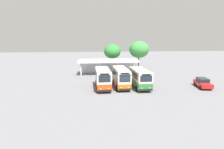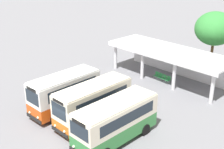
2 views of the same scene
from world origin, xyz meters
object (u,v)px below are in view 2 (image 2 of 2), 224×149
at_px(city_bus_second_in_row, 93,102).
at_px(city_bus_middle_cream, 116,120).
at_px(waiting_chair_middle_seat, 164,78).
at_px(waiting_chair_fourth_seat, 168,79).
at_px(city_bus_nearest_orange, 65,92).
at_px(waiting_chair_end_by_column, 156,75).
at_px(waiting_chair_second_from_end, 160,76).

bearing_deg(city_bus_second_in_row, city_bus_middle_cream, -10.18).
relative_size(waiting_chair_middle_seat, waiting_chair_fourth_seat, 1.00).
distance_m(city_bus_nearest_orange, waiting_chair_middle_seat, 11.65).
distance_m(city_bus_middle_cream, waiting_chair_end_by_column, 12.70).
relative_size(city_bus_middle_cream, waiting_chair_fourth_seat, 8.13).
height_order(city_bus_nearest_orange, waiting_chair_end_by_column, city_bus_nearest_orange).
distance_m(city_bus_nearest_orange, waiting_chair_end_by_column, 11.60).
bearing_deg(waiting_chair_second_from_end, city_bus_second_in_row, -82.03).
bearing_deg(waiting_chair_middle_seat, city_bus_second_in_row, -84.92).
xyz_separation_m(city_bus_second_in_row, waiting_chair_fourth_seat, (-0.40, 10.79, -1.30)).
bearing_deg(city_bus_nearest_orange, waiting_chair_fourth_seat, 76.26).
xyz_separation_m(waiting_chair_second_from_end, waiting_chair_fourth_seat, (1.12, -0.07, 0.00)).
height_order(city_bus_middle_cream, waiting_chair_middle_seat, city_bus_middle_cream).
bearing_deg(waiting_chair_end_by_column, waiting_chair_fourth_seat, -4.40).
distance_m(city_bus_second_in_row, waiting_chair_fourth_seat, 10.88).
distance_m(waiting_chair_middle_seat, waiting_chair_fourth_seat, 0.56).
height_order(city_bus_nearest_orange, city_bus_middle_cream, city_bus_nearest_orange).
height_order(waiting_chair_end_by_column, waiting_chair_middle_seat, same).
distance_m(city_bus_middle_cream, waiting_chair_second_from_end, 12.42).
bearing_deg(city_bus_second_in_row, waiting_chair_second_from_end, 97.97).
bearing_deg(waiting_chair_middle_seat, city_bus_middle_cream, -70.03).
height_order(city_bus_middle_cream, waiting_chair_second_from_end, city_bus_middle_cream).
distance_m(city_bus_second_in_row, waiting_chair_middle_seat, 10.94).
height_order(city_bus_second_in_row, waiting_chair_middle_seat, city_bus_second_in_row).
relative_size(city_bus_nearest_orange, waiting_chair_second_from_end, 7.66).
bearing_deg(waiting_chair_fourth_seat, waiting_chair_middle_seat, 177.76).
height_order(waiting_chair_end_by_column, waiting_chair_fourth_seat, same).
xyz_separation_m(city_bus_middle_cream, waiting_chair_fourth_seat, (-3.58, 11.37, -1.22)).
xyz_separation_m(city_bus_nearest_orange, waiting_chair_fourth_seat, (2.77, 11.34, -1.31)).
height_order(waiting_chair_second_from_end, waiting_chair_fourth_seat, same).
distance_m(city_bus_middle_cream, waiting_chair_middle_seat, 12.18).
height_order(city_bus_nearest_orange, waiting_chair_fourth_seat, city_bus_nearest_orange).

